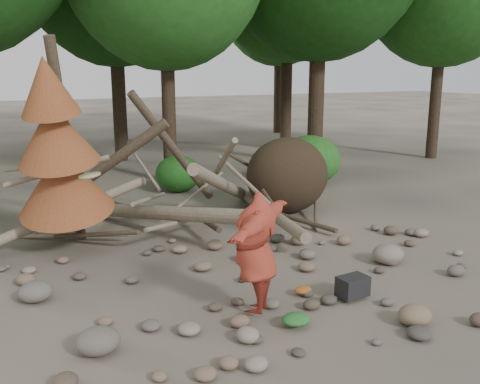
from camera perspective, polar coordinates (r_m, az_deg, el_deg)
name	(u,v)px	position (r m, az deg, el deg)	size (l,w,h in m)	color
ground	(280,288)	(9.41, 4.30, -10.20)	(120.00, 120.00, 0.00)	#514C44
deadfall_pile	(269,179)	(13.62, 3.07, 1.38)	(8.55, 5.24, 3.30)	#332619
dead_conifer	(58,152)	(11.06, -18.80, 4.07)	(2.06, 2.16, 4.35)	#4C3F30
bush_mid	(178,174)	(16.44, -6.59, 1.96)	(1.40, 1.40, 1.12)	#205C1A
bush_right	(310,160)	(17.47, 7.44, 3.40)	(2.00, 2.00, 1.60)	#296D22
frisbee_thrower	(256,252)	(8.06, 1.69, -6.44)	(3.51, 2.07, 2.25)	#9A3122
backpack	(352,290)	(9.11, 11.91, -10.15)	(0.50, 0.33, 0.33)	black
cloth_green	(296,322)	(8.10, 6.01, -13.65)	(0.44, 0.37, 0.17)	#29672B
cloth_orange	(303,293)	(9.13, 6.75, -10.63)	(0.30, 0.24, 0.11)	#A9521D
boulder_front_left	(98,341)	(7.61, -14.90, -15.09)	(0.60, 0.54, 0.36)	#635D52
boulder_front_right	(415,315)	(8.50, 18.15, -12.38)	(0.51, 0.46, 0.31)	#806A50
boulder_mid_right	(388,254)	(10.83, 15.51, -6.40)	(0.63, 0.57, 0.38)	gray
boulder_mid_left	(36,292)	(9.44, -20.97, -9.90)	(0.56, 0.50, 0.34)	#676057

